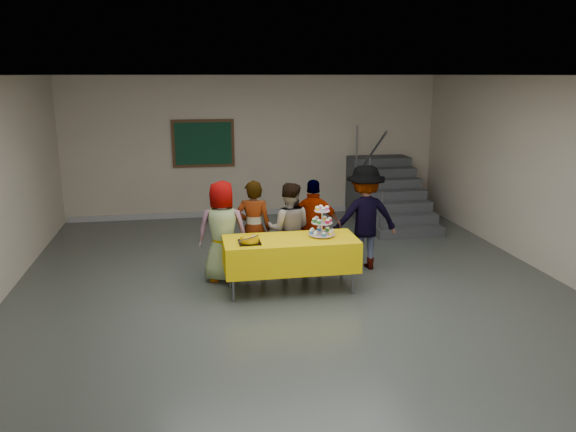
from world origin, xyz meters
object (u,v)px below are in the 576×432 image
cupcake_stand (322,224)px  schoolchild_e (365,218)px  schoolchild_d (314,226)px  schoolchild_b (254,228)px  schoolchild_c (289,229)px  bake_table (290,253)px  staircase (386,197)px  noticeboard (203,143)px  bear_cake (249,239)px  schoolchild_a (223,231)px

cupcake_stand → schoolchild_e: (0.86, 0.69, -0.11)m
schoolchild_d → cupcake_stand: bearing=99.5°
schoolchild_d → schoolchild_e: 0.82m
schoolchild_b → schoolchild_c: size_ratio=1.03×
bake_table → schoolchild_d: bearing=56.2°
schoolchild_c → staircase: 4.01m
schoolchild_b → noticeboard: noticeboard is taller
bake_table → cupcake_stand: (0.46, 0.06, 0.39)m
schoolchild_c → noticeboard: 4.11m
bear_cake → schoolchild_a: 0.76m
cupcake_stand → schoolchild_a: (-1.38, 0.53, -0.18)m
schoolchild_a → noticeboard: 4.01m
schoolchild_c → noticeboard: bearing=-61.2°
bear_cake → schoolchild_c: size_ratio=0.25×
cupcake_stand → schoolchild_b: schoolchild_b is taller
cupcake_stand → schoolchild_d: size_ratio=0.31×
schoolchild_a → schoolchild_c: schoolchild_a is taller
bake_table → staircase: (2.74, 3.67, -0.07)m
bear_cake → schoolchild_c: schoolchild_c is taller
schoolchild_d → schoolchild_e: (0.81, -0.01, 0.10)m
schoolchild_e → staircase: bearing=-117.1°
schoolchild_e → bake_table: bearing=28.3°
noticeboard → schoolchild_a: bearing=-88.1°
schoolchild_c → bear_cake: bearing=60.3°
schoolchild_b → noticeboard: (-0.61, 3.78, 0.86)m
cupcake_stand → schoolchild_a: size_ratio=0.29×
schoolchild_b → schoolchild_d: (0.94, 0.03, -0.01)m
bear_cake → schoolchild_e: 2.09m
schoolchild_d → staircase: 3.68m
cupcake_stand → noticeboard: bearing=108.7°
schoolchild_b → noticeboard: bearing=-69.8°
schoolchild_d → schoolchild_e: schoolchild_e is taller
bear_cake → staircase: bearing=48.5°
staircase → schoolchild_d: bearing=-127.5°
schoolchild_a → bake_table: bearing=155.2°
schoolchild_e → noticeboard: size_ratio=1.27×
schoolchild_a → schoolchild_e: (2.24, 0.16, 0.07)m
bake_table → staircase: 4.58m
bake_table → noticeboard: bearing=103.0°
bear_cake → schoolchild_d: 1.40m
schoolchild_b → staircase: bearing=-126.1°
bake_table → schoolchild_c: schoolchild_c is taller
cupcake_stand → schoolchild_c: (-0.37, 0.60, -0.22)m
schoolchild_b → schoolchild_c: 0.54m
bake_table → noticeboard: 4.74m
schoolchild_e → schoolchild_d: bearing=-2.0°
bear_cake → schoolchild_b: 0.85m
bake_table → cupcake_stand: bearing=7.0°
schoolchild_c → schoolchild_e: schoolchild_e is taller
schoolchild_a → schoolchild_b: bearing=-155.3°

